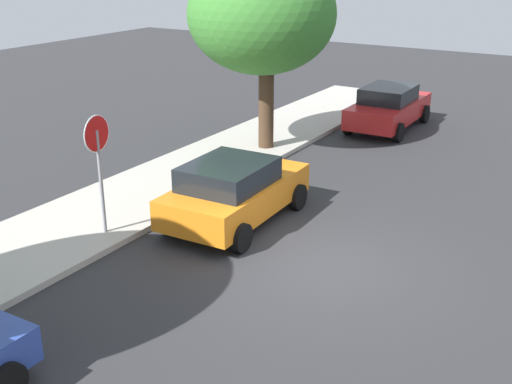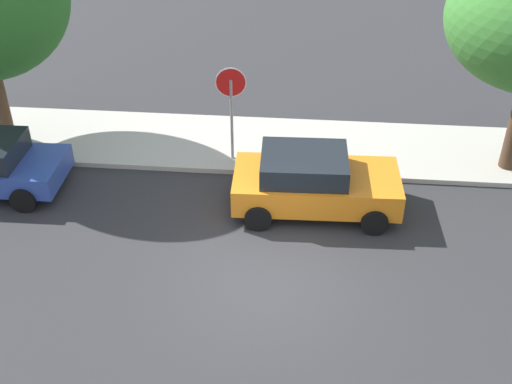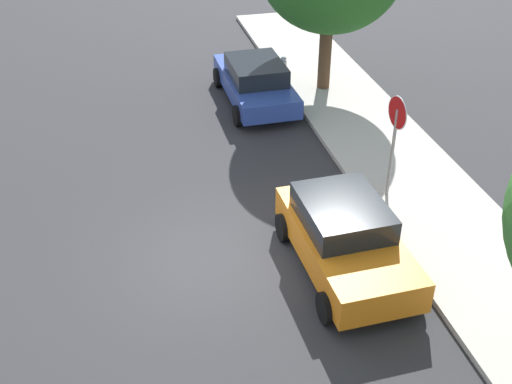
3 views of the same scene
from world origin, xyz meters
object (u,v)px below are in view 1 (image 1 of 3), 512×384
Objects in this scene: stop_sign at (98,155)px; parked_car_red at (389,107)px; parked_car_orange at (234,191)px; street_tree_mid_block at (262,15)px.

parked_car_red is at bearing -9.79° from stop_sign.
stop_sign reaches higher than parked_car_orange.
street_tree_mid_block is at bearing 2.82° from stop_sign.
street_tree_mid_block is (-4.65, 2.43, 3.39)m from parked_car_red.
parked_car_orange is 0.68× the size of street_tree_mid_block.
street_tree_mid_block is (5.12, 2.33, 3.38)m from parked_car_orange.
street_tree_mid_block is at bearing 152.42° from parked_car_red.
stop_sign is 3.18m from parked_car_orange.
parked_car_orange is at bearing -41.71° from stop_sign.
stop_sign reaches higher than parked_car_red.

